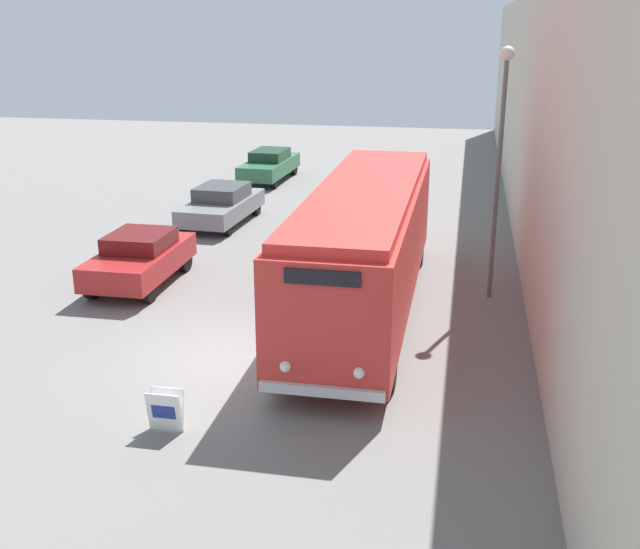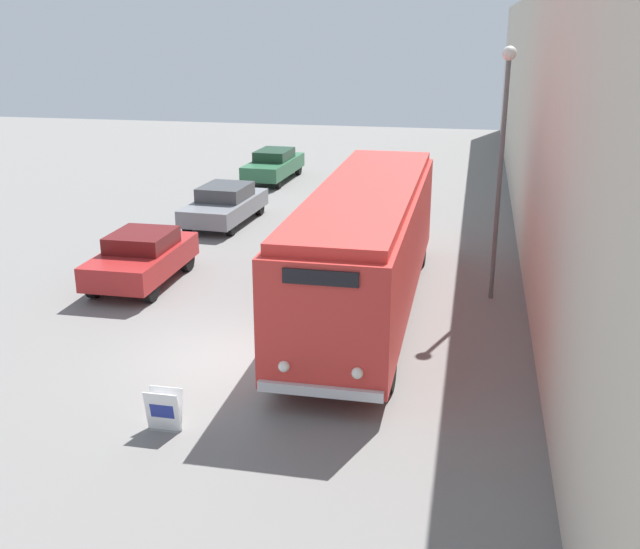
{
  "view_description": "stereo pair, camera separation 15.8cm",
  "coord_description": "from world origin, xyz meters",
  "px_view_note": "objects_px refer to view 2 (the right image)",
  "views": [
    {
      "loc": [
        4.85,
        -14.51,
        7.1
      ],
      "look_at": [
        1.85,
        0.69,
        1.9
      ],
      "focal_mm": 42.0,
      "sensor_mm": 36.0,
      "label": 1
    },
    {
      "loc": [
        5.0,
        -14.48,
        7.1
      ],
      "look_at": [
        1.85,
        0.69,
        1.9
      ],
      "focal_mm": 42.0,
      "sensor_mm": 36.0,
      "label": 2
    }
  ],
  "objects_px": {
    "parked_car_near": "(142,257)",
    "vintage_bus": "(366,243)",
    "parked_car_mid": "(225,204)",
    "parked_car_far": "(274,165)",
    "streetlamp": "(503,141)",
    "sign_board": "(164,411)"
  },
  "relations": [
    {
      "from": "sign_board",
      "to": "streetlamp",
      "type": "height_order",
      "value": "streetlamp"
    },
    {
      "from": "vintage_bus",
      "to": "parked_car_near",
      "type": "bearing_deg",
      "value": 172.16
    },
    {
      "from": "sign_board",
      "to": "parked_car_far",
      "type": "bearing_deg",
      "value": 100.11
    },
    {
      "from": "parked_car_mid",
      "to": "parked_car_far",
      "type": "relative_size",
      "value": 0.95
    },
    {
      "from": "vintage_bus",
      "to": "parked_car_near",
      "type": "relative_size",
      "value": 2.79
    },
    {
      "from": "parked_car_far",
      "to": "parked_car_mid",
      "type": "bearing_deg",
      "value": -85.5
    },
    {
      "from": "sign_board",
      "to": "streetlamp",
      "type": "relative_size",
      "value": 0.12
    },
    {
      "from": "parked_car_mid",
      "to": "parked_car_far",
      "type": "distance_m",
      "value": 8.13
    },
    {
      "from": "streetlamp",
      "to": "parked_car_mid",
      "type": "relative_size",
      "value": 1.44
    },
    {
      "from": "sign_board",
      "to": "parked_car_mid",
      "type": "distance_m",
      "value": 15.07
    },
    {
      "from": "vintage_bus",
      "to": "parked_car_far",
      "type": "relative_size",
      "value": 2.37
    },
    {
      "from": "vintage_bus",
      "to": "parked_car_far",
      "type": "height_order",
      "value": "vintage_bus"
    },
    {
      "from": "vintage_bus",
      "to": "parked_car_mid",
      "type": "height_order",
      "value": "vintage_bus"
    },
    {
      "from": "vintage_bus",
      "to": "streetlamp",
      "type": "relative_size",
      "value": 1.74
    },
    {
      "from": "vintage_bus",
      "to": "parked_car_mid",
      "type": "distance_m",
      "value": 10.28
    },
    {
      "from": "vintage_bus",
      "to": "parked_car_far",
      "type": "bearing_deg",
      "value": 112.86
    },
    {
      "from": "parked_car_near",
      "to": "parked_car_mid",
      "type": "bearing_deg",
      "value": 88.76
    },
    {
      "from": "streetlamp",
      "to": "sign_board",
      "type": "bearing_deg",
      "value": -125.26
    },
    {
      "from": "vintage_bus",
      "to": "sign_board",
      "type": "bearing_deg",
      "value": -112.13
    },
    {
      "from": "parked_car_near",
      "to": "vintage_bus",
      "type": "bearing_deg",
      "value": -8.19
    },
    {
      "from": "sign_board",
      "to": "parked_car_far",
      "type": "height_order",
      "value": "parked_car_far"
    },
    {
      "from": "parked_car_near",
      "to": "parked_car_mid",
      "type": "relative_size",
      "value": 0.9
    }
  ]
}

